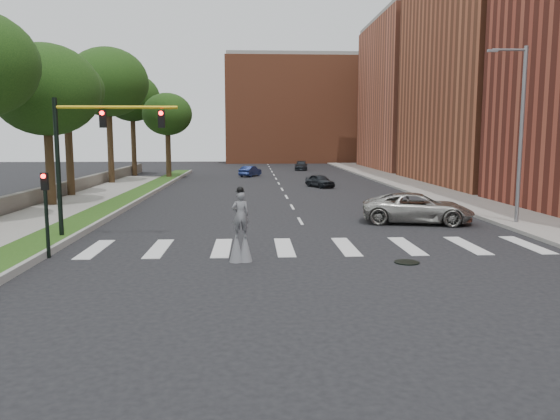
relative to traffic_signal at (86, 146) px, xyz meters
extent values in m
plane|color=black|center=(9.78, -3.00, -4.15)|extent=(160.00, 160.00, 0.00)
cube|color=#214513|center=(-1.72, 17.00, -4.03)|extent=(2.00, 60.00, 0.25)
cube|color=gray|center=(-0.67, 17.00, -4.01)|extent=(0.20, 60.00, 0.28)
cube|color=gray|center=(-4.72, 7.00, -4.06)|extent=(4.00, 60.00, 0.18)
cube|color=gray|center=(22.28, 22.00, -4.06)|extent=(5.00, 90.00, 0.18)
cube|color=#5F5A52|center=(-7.22, 19.00, -3.60)|extent=(0.50, 56.00, 1.10)
cylinder|color=black|center=(12.78, -5.00, -4.13)|extent=(0.90, 0.90, 0.04)
cube|color=#994D30|center=(31.78, 27.00, 7.85)|extent=(16.00, 22.00, 24.00)
cube|color=#BA6044|center=(31.78, 51.00, 5.85)|extent=(16.00, 22.00, 20.00)
cube|color=#994D30|center=(15.78, 75.00, 4.85)|extent=(26.00, 14.00, 18.00)
cylinder|color=slate|center=(20.78, 3.00, 0.35)|extent=(0.20, 0.20, 9.00)
cylinder|color=slate|center=(19.98, 3.00, 4.65)|extent=(1.80, 0.12, 0.12)
cube|color=slate|center=(19.08, 3.00, 4.60)|extent=(0.50, 0.18, 0.12)
cylinder|color=black|center=(-1.22, 0.00, -1.05)|extent=(0.20, 0.20, 6.20)
cylinder|color=gold|center=(1.38, 0.00, 1.65)|extent=(5.20, 0.14, 0.14)
cube|color=black|center=(0.78, 0.00, 1.15)|extent=(0.28, 0.18, 0.75)
cylinder|color=#FF0C0C|center=(0.78, -0.10, 1.40)|extent=(0.18, 0.06, 0.18)
cube|color=black|center=(3.28, 0.00, 1.15)|extent=(0.28, 0.18, 0.75)
cylinder|color=#FF0C0C|center=(3.28, -0.10, 1.40)|extent=(0.18, 0.06, 0.18)
cylinder|color=black|center=(-0.52, -3.50, -2.65)|extent=(0.14, 0.14, 3.00)
cube|color=black|center=(-0.52, -3.50, -1.25)|extent=(0.25, 0.16, 0.65)
cylinder|color=#FF0C0C|center=(-0.52, -3.60, -1.05)|extent=(0.16, 0.05, 0.16)
cylinder|color=#342415|center=(6.91, -4.48, -3.71)|extent=(0.07, 0.07, 0.88)
cylinder|color=#342415|center=(6.59, -4.52, -3.71)|extent=(0.07, 0.07, 0.88)
cone|color=slate|center=(6.91, -4.48, -3.60)|extent=(0.52, 0.52, 1.10)
cone|color=slate|center=(6.59, -4.52, -3.60)|extent=(0.52, 0.52, 1.10)
imported|color=slate|center=(6.75, -4.50, -2.42)|extent=(0.67, 0.49, 1.70)
sphere|color=black|center=(6.75, -4.50, -1.51)|extent=(0.26, 0.26, 0.26)
cylinder|color=black|center=(6.75, -4.50, -1.56)|extent=(0.34, 0.34, 0.02)
cube|color=yellow|center=(6.73, -4.36, -1.95)|extent=(0.22, 0.05, 0.10)
imported|color=#A29F99|center=(15.93, 4.07, -3.35)|extent=(6.20, 3.91, 1.60)
imported|color=black|center=(13.30, 24.75, -3.57)|extent=(2.69, 3.69, 1.17)
imported|color=#16214E|center=(6.98, 38.56, -3.55)|extent=(2.67, 3.88, 1.21)
imported|color=black|center=(13.88, 50.21, -3.55)|extent=(2.11, 4.29, 1.20)
cylinder|color=#342415|center=(-5.83, 11.78, -1.26)|extent=(0.56, 0.56, 5.78)
ellipsoid|color=black|center=(-5.83, 11.78, 3.33)|extent=(6.80, 6.80, 5.78)
cylinder|color=#342415|center=(-6.48, 17.66, -0.87)|extent=(0.56, 0.56, 6.57)
ellipsoid|color=black|center=(-6.48, 17.66, 3.79)|extent=(5.49, 5.49, 4.67)
cylinder|color=#342415|center=(-6.26, 28.79, -0.29)|extent=(0.56, 0.56, 7.72)
ellipsoid|color=black|center=(-6.26, 28.79, 5.46)|extent=(7.55, 7.55, 6.42)
cylinder|color=#342415|center=(-6.61, 40.77, -0.45)|extent=(0.56, 0.56, 7.40)
ellipsoid|color=black|center=(-6.61, 40.77, 4.85)|extent=(6.41, 6.41, 5.45)
cylinder|color=#342415|center=(-1.80, 35.35, -1.35)|extent=(0.56, 0.56, 5.59)
ellipsoid|color=black|center=(-1.80, 35.35, 2.76)|extent=(5.28, 5.28, 4.49)
camera|label=1|loc=(7.18, -24.11, 0.40)|focal=35.00mm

